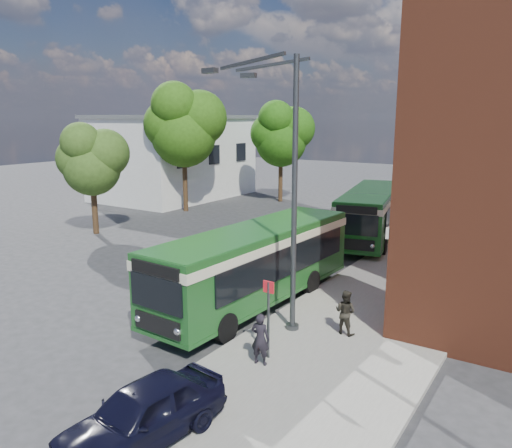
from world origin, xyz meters
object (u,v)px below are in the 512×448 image
Objects in this scene: bus_front at (255,259)px; parked_car at (143,413)px; street_lamp at (285,192)px; bus_rear at (371,210)px.

bus_front is 2.62× the size of parked_car.
parked_car is (0.51, -7.02, -3.96)m from street_lamp.
bus_rear is 2.55× the size of parked_car.
street_lamp reaches higher than bus_front.
bus_front reaches higher than parked_car.
street_lamp is at bearing -81.64° from bus_rear.
street_lamp reaches higher than parked_car.
street_lamp is 3.94m from bus_front.
parked_car is (2.62, -8.54, -1.00)m from bus_front.
street_lamp is 14.16m from bus_rear.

